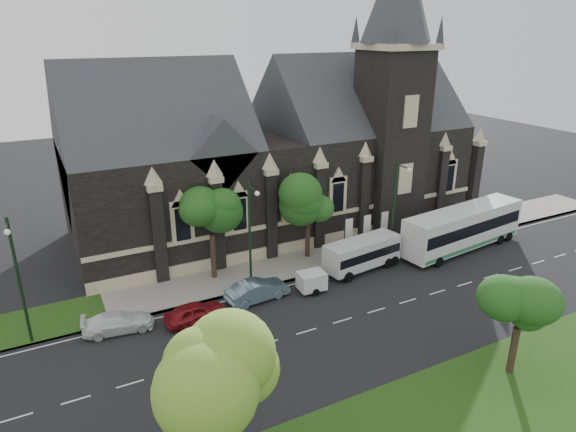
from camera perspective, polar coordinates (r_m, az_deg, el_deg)
ground at (r=37.25m, az=6.21°, el=-11.70°), size 160.00×160.00×0.00m
sidewalk at (r=44.37m, az=-0.55°, el=-5.86°), size 80.00×5.00×0.15m
museum at (r=51.67m, az=-0.17°, el=7.52°), size 40.00×17.70×29.90m
tree_park_near at (r=22.65m, az=-6.52°, el=-15.80°), size 4.42×4.42×8.56m
tree_park_east at (r=32.98m, az=24.90°, el=-8.95°), size 3.40×3.40×6.28m
tree_walk_right at (r=44.59m, az=2.40°, el=2.24°), size 4.08×4.08×7.80m
tree_walk_left at (r=41.12m, az=-8.57°, el=0.30°), size 3.91×3.91×7.64m
street_lamp_near at (r=45.70m, az=12.08°, el=1.32°), size 0.36×1.88×9.00m
street_lamp_mid at (r=38.78m, az=-4.25°, el=-1.78°), size 0.36×1.88×9.00m
street_lamp_far at (r=36.26m, az=-28.27°, el=-5.99°), size 0.36×1.88×9.00m
banner_flag_left at (r=45.97m, az=6.73°, el=-1.88°), size 0.90×0.10×4.00m
banner_flag_center at (r=47.05m, az=8.76°, el=-1.45°), size 0.90×0.10×4.00m
banner_flag_right at (r=48.19m, az=10.69°, el=-1.03°), size 0.90×0.10×4.00m
tour_coach at (r=50.15m, az=19.22°, el=-1.24°), size 14.01×4.50×4.01m
shuttle_bus at (r=44.05m, az=8.43°, el=-4.11°), size 7.38×3.32×2.76m
box_trailer at (r=40.37m, az=2.69°, el=-7.35°), size 3.12×1.83×1.64m
sedan at (r=39.27m, az=-3.49°, el=-8.40°), size 5.15×2.20×1.65m
car_far_red at (r=37.14m, az=-10.46°, el=-10.69°), size 4.53×2.06×1.51m
car_far_white at (r=37.48m, az=-18.67°, el=-11.32°), size 4.99×2.54×1.39m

